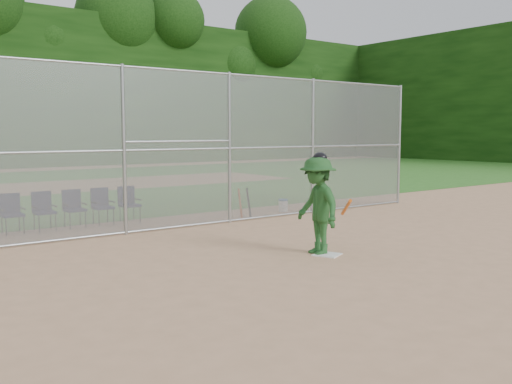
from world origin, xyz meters
TOP-DOWN VIEW (x-y plane):
  - ground at (0.00, 0.00)m, footprint 100.00×100.00m
  - grass_strip at (0.00, 18.00)m, footprint 100.00×100.00m
  - dirt_patch_far at (0.00, 18.00)m, footprint 24.00×24.00m
  - backstop_fence at (0.00, 5.00)m, footprint 16.09×0.09m
  - treeline at (0.00, 20.00)m, footprint 81.00×60.00m
  - home_plate at (0.21, 0.44)m, footprint 0.63×0.63m
  - batter_at_plate at (0.13, 0.65)m, footprint 1.13×1.43m
  - water_cooler at (3.52, 5.78)m, footprint 0.30×0.30m
  - spare_bats at (1.81, 5.44)m, footprint 0.36×0.25m
  - chair_1 at (-4.13, 6.70)m, footprint 0.54×0.52m
  - chair_2 at (-3.37, 6.70)m, footprint 0.54×0.52m
  - chair_3 at (-2.62, 6.70)m, footprint 0.54×0.52m
  - chair_4 at (-1.86, 6.70)m, footprint 0.54×0.52m
  - chair_5 at (-1.11, 6.70)m, footprint 0.54×0.52m

SIDE VIEW (x-z plane):
  - ground at x=0.00m, z-range 0.00..0.00m
  - grass_strip at x=0.00m, z-range 0.01..0.01m
  - dirt_patch_far at x=0.00m, z-range 0.01..0.01m
  - home_plate at x=0.21m, z-range 0.00..0.02m
  - water_cooler at x=3.52m, z-range 0.00..0.38m
  - spare_bats at x=1.81m, z-range 0.00..0.84m
  - chair_1 at x=-4.13m, z-range 0.00..0.96m
  - chair_2 at x=-3.37m, z-range 0.00..0.96m
  - chair_3 at x=-2.62m, z-range 0.00..0.96m
  - chair_4 at x=-1.86m, z-range 0.00..0.96m
  - chair_5 at x=-1.11m, z-range 0.00..0.96m
  - batter_at_plate at x=0.13m, z-range -0.03..2.00m
  - backstop_fence at x=0.00m, z-range 0.07..4.07m
  - treeline at x=0.00m, z-range 0.00..11.00m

